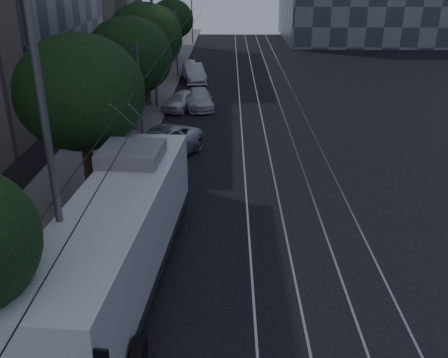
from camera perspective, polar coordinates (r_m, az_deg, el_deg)
ground at (r=18.84m, az=2.11°, el=-7.75°), size 120.00×120.00×0.00m
sidewalk at (r=38.03m, az=-10.10°, el=8.38°), size 5.00×90.00×0.15m
tram_rails at (r=37.52m, az=5.26°, el=8.33°), size 4.52×90.00×0.02m
overhead_wires at (r=36.92m, az=-6.51°, el=13.54°), size 2.23×90.00×6.00m
trolleybus at (r=16.47m, az=-11.85°, el=-6.35°), size 3.51×12.49×5.63m
pickup_silver at (r=26.76m, az=-7.57°, el=3.79°), size 5.03×6.61×1.67m
car_white_a at (r=36.42m, az=-4.83°, el=8.96°), size 3.08×4.23×1.34m
car_white_b at (r=36.81m, az=-2.84°, el=9.15°), size 2.41×4.73×1.32m
car_white_c at (r=45.35m, az=-3.48°, el=12.01°), size 2.58×4.87×1.52m
car_white_d at (r=48.70m, az=-3.95°, el=12.67°), size 1.77×3.92×1.31m
tree_1 at (r=21.34m, az=-16.10°, el=9.46°), size 5.26×5.26×7.30m
tree_2 at (r=31.12m, az=-10.79°, el=13.58°), size 5.19×5.19×6.96m
tree_3 at (r=36.81m, az=-9.09°, el=15.64°), size 5.35×5.35×7.33m
tree_4 at (r=46.21m, az=-7.78°, el=16.58°), size 4.61×4.61×6.45m
tree_5 at (r=54.19m, az=-6.01°, el=17.68°), size 4.51×4.51×6.42m
streetlamp_near at (r=13.32m, az=-18.24°, el=7.47°), size 2.55×0.44×10.61m
streetlamp_far at (r=36.12m, az=-7.47°, el=16.69°), size 2.26×0.44×9.22m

